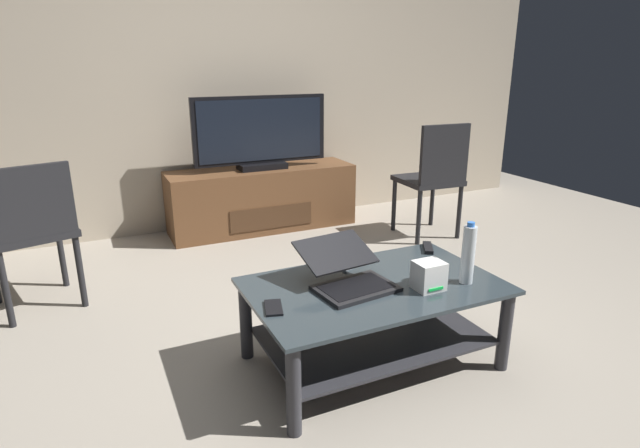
# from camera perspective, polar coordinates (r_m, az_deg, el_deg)

# --- Properties ---
(ground_plane) EXTENTS (7.68, 7.68, 0.00)m
(ground_plane) POSITION_cam_1_polar(r_m,az_deg,el_deg) (2.72, 2.01, -13.02)
(ground_plane) COLOR #9E9384
(back_wall) EXTENTS (6.40, 0.12, 2.80)m
(back_wall) POSITION_cam_1_polar(r_m,az_deg,el_deg) (4.49, -11.83, 17.55)
(back_wall) COLOR #B2A38C
(back_wall) RESTS_ON ground
(coffee_table) EXTENTS (1.15, 0.70, 0.41)m
(coffee_table) POSITION_cam_1_polar(r_m,az_deg,el_deg) (2.44, 5.93, -9.38)
(coffee_table) COLOR #2D383D
(coffee_table) RESTS_ON ground
(media_cabinet) EXTENTS (1.56, 0.45, 0.52)m
(media_cabinet) POSITION_cam_1_polar(r_m,az_deg,el_deg) (4.40, -6.41, 2.82)
(media_cabinet) COLOR brown
(media_cabinet) RESTS_ON ground
(television) EXTENTS (1.12, 0.20, 0.59)m
(television) POSITION_cam_1_polar(r_m,az_deg,el_deg) (4.28, -6.56, 9.84)
(television) COLOR black
(television) RESTS_ON media_cabinet
(dining_chair) EXTENTS (0.46, 0.46, 0.93)m
(dining_chair) POSITION_cam_1_polar(r_m,az_deg,el_deg) (4.18, 12.54, 5.39)
(dining_chair) COLOR black
(dining_chair) RESTS_ON ground
(side_chair) EXTENTS (0.54, 0.54, 0.87)m
(side_chair) POSITION_cam_1_polar(r_m,az_deg,el_deg) (3.28, -29.40, -0.33)
(side_chair) COLOR black
(side_chair) RESTS_ON ground
(laptop) EXTENTS (0.39, 0.44, 0.18)m
(laptop) POSITION_cam_1_polar(r_m,az_deg,el_deg) (2.34, 3.06, -5.47)
(laptop) COLOR black
(laptop) RESTS_ON coffee_table
(router_box) EXTENTS (0.13, 0.11, 0.13)m
(router_box) POSITION_cam_1_polar(r_m,az_deg,el_deg) (2.35, 11.97, -5.61)
(router_box) COLOR white
(router_box) RESTS_ON coffee_table
(water_bottle_near) EXTENTS (0.06, 0.06, 0.29)m
(water_bottle_near) POSITION_cam_1_polar(r_m,az_deg,el_deg) (2.43, 16.11, -3.24)
(water_bottle_near) COLOR silver
(water_bottle_near) RESTS_ON coffee_table
(cell_phone) EXTENTS (0.11, 0.15, 0.01)m
(cell_phone) POSITION_cam_1_polar(r_m,az_deg,el_deg) (2.16, -5.18, -9.22)
(cell_phone) COLOR black
(cell_phone) RESTS_ON coffee_table
(tv_remote) EXTENTS (0.12, 0.16, 0.02)m
(tv_remote) POSITION_cam_1_polar(r_m,az_deg,el_deg) (2.85, 11.88, -2.59)
(tv_remote) COLOR black
(tv_remote) RESTS_ON coffee_table
(soundbar_remote) EXTENTS (0.08, 0.17, 0.02)m
(soundbar_remote) POSITION_cam_1_polar(r_m,az_deg,el_deg) (2.58, 2.17, -4.34)
(soundbar_remote) COLOR #99999E
(soundbar_remote) RESTS_ON coffee_table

